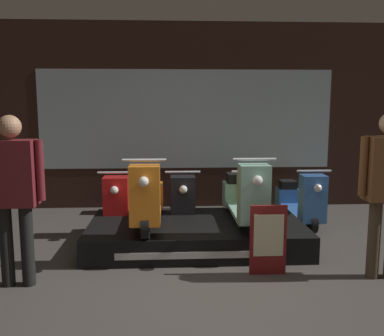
% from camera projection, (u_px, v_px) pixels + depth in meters
% --- Properties ---
extents(ground_plane, '(30.00, 30.00, 0.00)m').
position_uv_depth(ground_plane, '(201.00, 292.00, 4.16)').
color(ground_plane, '#423D38').
extents(shop_wall_back, '(9.20, 0.09, 3.20)m').
position_uv_depth(shop_wall_back, '(186.00, 117.00, 7.45)').
color(shop_wall_back, '#331E19').
rests_on(shop_wall_back, ground_plane).
extents(display_platform, '(2.72, 1.51, 0.31)m').
position_uv_depth(display_platform, '(196.00, 234.00, 5.51)').
color(display_platform, black).
rests_on(display_platform, ground_plane).
extents(scooter_display_left, '(0.48, 1.69, 0.91)m').
position_uv_depth(scooter_display_left, '(148.00, 198.00, 5.34)').
color(scooter_display_left, black).
rests_on(scooter_display_left, display_platform).
extents(scooter_display_right, '(0.48, 1.69, 0.91)m').
position_uv_depth(scooter_display_right, '(245.00, 197.00, 5.40)').
color(scooter_display_right, black).
rests_on(scooter_display_right, display_platform).
extents(scooter_backrow_0, '(0.48, 1.69, 0.91)m').
position_uv_depth(scooter_backrow_0, '(121.00, 203.00, 6.46)').
color(scooter_backrow_0, black).
rests_on(scooter_backrow_0, ground_plane).
extents(scooter_backrow_1, '(0.48, 1.69, 0.91)m').
position_uv_depth(scooter_backrow_1, '(182.00, 202.00, 6.51)').
color(scooter_backrow_1, black).
rests_on(scooter_backrow_1, ground_plane).
extents(scooter_backrow_2, '(0.48, 1.69, 0.91)m').
position_uv_depth(scooter_backrow_2, '(241.00, 201.00, 6.56)').
color(scooter_backrow_2, black).
rests_on(scooter_backrow_2, ground_plane).
extents(scooter_backrow_3, '(0.48, 1.69, 0.91)m').
position_uv_depth(scooter_backrow_3, '(300.00, 200.00, 6.61)').
color(scooter_backrow_3, black).
rests_on(scooter_backrow_3, ground_plane).
extents(person_left_browsing, '(0.61, 0.25, 1.71)m').
position_uv_depth(person_left_browsing, '(13.00, 186.00, 4.18)').
color(person_left_browsing, black).
rests_on(person_left_browsing, ground_plane).
extents(price_sign_board, '(0.39, 0.04, 0.76)m').
position_uv_depth(price_sign_board, '(268.00, 240.00, 4.55)').
color(price_sign_board, maroon).
rests_on(price_sign_board, ground_plane).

